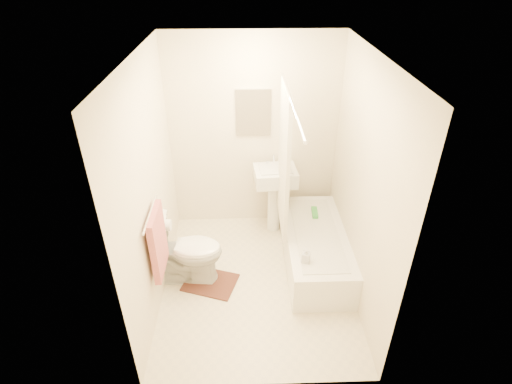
{
  "coord_description": "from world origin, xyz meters",
  "views": [
    {
      "loc": [
        -0.11,
        -3.19,
        3.13
      ],
      "look_at": [
        0.0,
        0.25,
        1.0
      ],
      "focal_mm": 28.0,
      "sensor_mm": 36.0,
      "label": 1
    }
  ],
  "objects_px": {
    "bathtub": "(315,248)",
    "bath_mat": "(210,282)",
    "sink": "(274,197)",
    "toilet": "(186,250)",
    "soap_bottle": "(306,255)"
  },
  "relations": [
    {
      "from": "bathtub",
      "to": "bath_mat",
      "type": "bearing_deg",
      "value": -165.5
    },
    {
      "from": "sink",
      "to": "bath_mat",
      "type": "distance_m",
      "value": 1.31
    },
    {
      "from": "bath_mat",
      "to": "bathtub",
      "type": "bearing_deg",
      "value": 14.5
    },
    {
      "from": "toilet",
      "to": "bathtub",
      "type": "height_order",
      "value": "toilet"
    },
    {
      "from": "soap_bottle",
      "to": "sink",
      "type": "bearing_deg",
      "value": 101.69
    },
    {
      "from": "sink",
      "to": "soap_bottle",
      "type": "xyz_separation_m",
      "value": [
        0.23,
        -1.12,
        0.02
      ]
    },
    {
      "from": "toilet",
      "to": "soap_bottle",
      "type": "bearing_deg",
      "value": -97.86
    },
    {
      "from": "sink",
      "to": "bathtub",
      "type": "relative_size",
      "value": 0.64
    },
    {
      "from": "sink",
      "to": "bath_mat",
      "type": "xyz_separation_m",
      "value": [
        -0.76,
        -0.95,
        -0.48
      ]
    },
    {
      "from": "toilet",
      "to": "bath_mat",
      "type": "distance_m",
      "value": 0.46
    },
    {
      "from": "bathtub",
      "to": "sink",
      "type": "bearing_deg",
      "value": 122.89
    },
    {
      "from": "toilet",
      "to": "soap_bottle",
      "type": "height_order",
      "value": "toilet"
    },
    {
      "from": "bathtub",
      "to": "soap_bottle",
      "type": "relative_size",
      "value": 8.8
    },
    {
      "from": "bathtub",
      "to": "bath_mat",
      "type": "relative_size",
      "value": 2.78
    },
    {
      "from": "toilet",
      "to": "soap_bottle",
      "type": "xyz_separation_m",
      "value": [
        1.23,
        -0.27,
        0.13
      ]
    }
  ]
}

